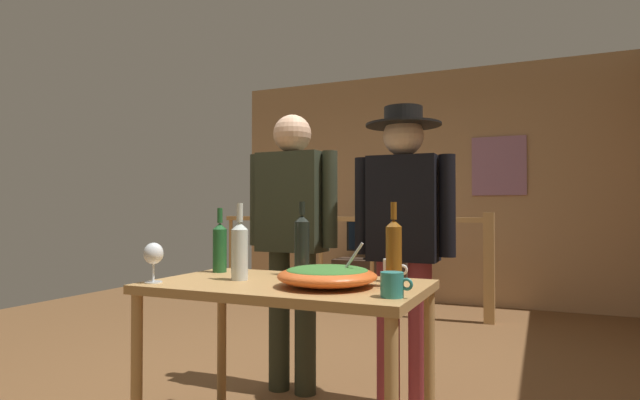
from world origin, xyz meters
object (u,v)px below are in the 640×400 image
Objects in this scene: wine_glass at (153,255)px; wine_bottle_dark at (302,244)px; wine_bottle_green at (220,246)px; wine_bottle_clear at (240,249)px; stair_railing at (389,251)px; tv_console at (373,281)px; serving_table at (287,302)px; framed_picture at (499,166)px; person_standing_left at (292,226)px; mug_white at (392,270)px; wine_bottle_amber at (394,251)px; mug_teal at (393,285)px; person_standing_right at (404,228)px; flat_screen_tv at (372,237)px; salad_bowl at (327,275)px.

wine_glass is 0.71m from wine_bottle_dark.
wine_bottle_clear reaches higher than wine_bottle_green.
stair_railing is 0.81m from tv_console.
framed_picture is at bearing 81.46° from serving_table.
person_standing_left is at bearing -81.47° from tv_console.
framed_picture reaches higher than mug_white.
wine_bottle_amber is at bearing -6.84° from wine_bottle_green.
mug_teal is 0.96m from person_standing_right.
mug_teal is at bearing 3.48° from wine_glass.
wine_bottle_green is 2.94× the size of mug_white.
framed_picture is at bearing -95.67° from person_standing_right.
stair_railing is 5.00× the size of flat_screen_tv.
wine_bottle_amber is (0.97, -0.12, 0.01)m from wine_bottle_green.
wine_bottle_amber is 0.72m from wine_bottle_clear.
stair_railing reaches higher than tv_console.
wine_bottle_clear is at bearing -101.73° from framed_picture.
stair_railing reaches higher than mug_white.
flat_screen_tv is 4.97× the size of mug_teal.
salad_bowl is at bearing -95.47° from framed_picture.
mug_teal is at bearing -36.68° from wine_bottle_dark.
flat_screen_tv is at bearing 94.92° from wine_bottle_green.
mug_white is (0.21, 0.26, 0.00)m from salad_bowl.
mug_white reaches higher than mug_teal.
salad_bowl is (1.01, -3.79, 0.57)m from tv_console.
wine_bottle_dark reaches higher than serving_table.
wine_bottle_amber is (0.48, 0.07, 0.24)m from serving_table.
flat_screen_tv is 5.36× the size of mug_white.
person_standing_right is at bearing 51.01° from wine_bottle_dark.
wine_bottle_amber reaches higher than wine_bottle_clear.
person_standing_right reaches higher than serving_table.
serving_table is at bearing 25.16° from wine_glass.
mug_white is (0.66, 0.24, -0.09)m from wine_bottle_clear.
framed_picture is 1.85× the size of wine_bottle_amber.
tv_console is 0.53× the size of person_standing_left.
wine_bottle_dark is 0.58m from person_standing_left.
tv_console is at bearing -70.33° from person_standing_right.
wine_glass is 1.46× the size of mug_teal.
wine_glass is at bearing -134.58° from wine_bottle_dark.
serving_table is 0.87m from person_standing_left.
wine_bottle_clear is (0.26, -0.21, 0.01)m from wine_bottle_green.
mug_teal is (1.04, -0.38, -0.09)m from wine_bottle_green.
person_standing_left reaches higher than mug_teal.
wine_bottle_green reaches higher than mug_white.
framed_picture reaches higher than tv_console.
wine_bottle_amber is (1.27, -3.64, 0.14)m from flat_screen_tv.
mug_teal is (1.34, -3.90, 0.04)m from flat_screen_tv.
flat_screen_tv is at bearing 109.28° from wine_bottle_amber.
wine_glass is 0.50× the size of wine_bottle_amber.
person_standing_right is (0.13, 0.78, 0.18)m from salad_bowl.
mug_teal is (0.78, -0.17, -0.10)m from wine_bottle_clear.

